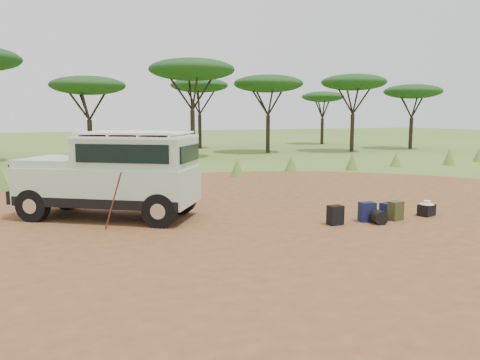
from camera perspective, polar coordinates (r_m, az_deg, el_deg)
name	(u,v)px	position (r m, az deg, el deg)	size (l,w,h in m)	color
ground	(258,225)	(11.15, 2.19, -5.52)	(140.00, 140.00, 0.00)	#4E7429
dirt_clearing	(258,225)	(11.15, 2.19, -5.50)	(23.00, 23.00, 0.01)	brown
grass_fringe	(169,170)	(19.20, -8.63, 1.26)	(36.60, 1.60, 0.90)	#4E7429
acacia_treeline	(132,78)	(30.19, -13.06, 12.01)	(46.70, 13.20, 6.26)	black
safari_vehicle	(114,177)	(12.16, -15.09, 0.39)	(4.67, 3.95, 2.19)	#AEC9AC
walking_staff	(113,201)	(10.85, -15.21, -2.53)	(0.03, 0.03, 1.42)	maroon
backpack_black	(335,215)	(11.34, 11.54, -4.23)	(0.34, 0.25, 0.47)	black
backpack_navy	(367,212)	(11.87, 15.23, -3.78)	(0.37, 0.26, 0.48)	#13183D
backpack_olive	(396,211)	(12.23, 18.44, -3.60)	(0.34, 0.25, 0.47)	#363B1B
duffel_navy	(388,211)	(12.39, 17.57, -3.58)	(0.36, 0.27, 0.40)	#13183D
hard_case	(427,210)	(13.05, 21.79, -3.44)	(0.42, 0.30, 0.30)	black
stuff_sack	(379,217)	(11.70, 16.54, -4.37)	(0.34, 0.34, 0.34)	black
safari_hat	(427,203)	(13.01, 21.83, -2.63)	(0.35, 0.35, 0.10)	beige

